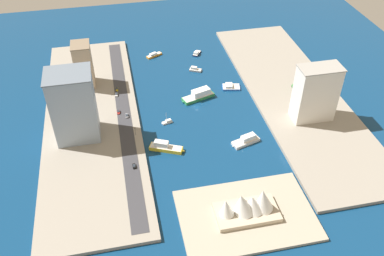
# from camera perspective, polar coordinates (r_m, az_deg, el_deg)

# --- Properties ---
(ground_plane) EXTENTS (440.00, 440.00, 0.00)m
(ground_plane) POSITION_cam_1_polar(r_m,az_deg,el_deg) (332.92, 0.67, 2.82)
(ground_plane) COLOR navy
(quay_west) EXTENTS (70.00, 240.00, 2.58)m
(quay_west) POSITION_cam_1_polar(r_m,az_deg,el_deg) (356.01, 13.70, 4.52)
(quay_west) COLOR gray
(quay_west) RESTS_ON ground_plane
(quay_east) EXTENTS (70.00, 240.00, 2.58)m
(quay_east) POSITION_cam_1_polar(r_m,az_deg,el_deg) (327.61, -13.46, 1.16)
(quay_east) COLOR gray
(quay_east) RESTS_ON ground_plane
(peninsula_point) EXTENTS (79.57, 53.21, 2.00)m
(peninsula_point) POSITION_cam_1_polar(r_m,az_deg,el_deg) (254.88, 7.40, -11.67)
(peninsula_point) COLOR #A89E89
(peninsula_point) RESTS_ON ground_plane
(road_strip) EXTENTS (10.32, 228.00, 0.15)m
(road_strip) POSITION_cam_1_polar(r_m,az_deg,el_deg) (326.01, -9.27, 1.91)
(road_strip) COLOR #38383D
(road_strip) RESTS_ON quay_east
(catamaran_blue) EXTENTS (16.53, 12.14, 3.61)m
(catamaran_blue) POSITION_cam_1_polar(r_m,az_deg,el_deg) (356.55, 5.28, 5.63)
(catamaran_blue) COLOR blue
(catamaran_blue) RESTS_ON ground_plane
(ferry_white_commuter) EXTENTS (22.29, 13.25, 5.78)m
(ferry_white_commuter) POSITION_cam_1_polar(r_m,az_deg,el_deg) (301.15, 7.42, -1.64)
(ferry_white_commuter) COLOR silver
(ferry_white_commuter) RESTS_ON ground_plane
(yacht_sleek_gray) EXTENTS (12.04, 9.23, 3.98)m
(yacht_sleek_gray) POSITION_cam_1_polar(r_m,az_deg,el_deg) (378.40, 0.43, 7.99)
(yacht_sleek_gray) COLOR #999EA3
(yacht_sleek_gray) RESTS_ON ground_plane
(sailboat_small_white) EXTENTS (9.00, 5.22, 10.01)m
(sailboat_small_white) POSITION_cam_1_polar(r_m,az_deg,el_deg) (317.15, -3.40, 0.86)
(sailboat_small_white) COLOR white
(sailboat_small_white) RESTS_ON ground_plane
(ferry_green_doubledeck) EXTENTS (28.97, 16.47, 7.60)m
(ferry_green_doubledeck) POSITION_cam_1_polar(r_m,az_deg,el_deg) (342.05, 0.99, 4.54)
(ferry_green_doubledeck) COLOR #2D8C4C
(ferry_green_doubledeck) RESTS_ON ground_plane
(water_taxi_orange) EXTENTS (16.10, 10.72, 3.61)m
(water_taxi_orange) POSITION_cam_1_polar(r_m,az_deg,el_deg) (402.76, -5.20, 9.88)
(water_taxi_orange) COLOR orange
(water_taxi_orange) RESTS_ON ground_plane
(ferry_yellow_fast) EXTENTS (24.79, 15.30, 7.10)m
(ferry_yellow_fast) POSITION_cam_1_polar(r_m,az_deg,el_deg) (292.94, -3.67, -2.62)
(ferry_yellow_fast) COLOR yellow
(ferry_yellow_fast) RESTS_ON ground_plane
(patrol_launch_navy) EXTENTS (10.17, 12.02, 3.44)m
(patrol_launch_navy) POSITION_cam_1_polar(r_m,az_deg,el_deg) (404.41, 0.64, 10.16)
(patrol_launch_navy) COLOR #1E284C
(patrol_launch_navy) RESTS_ON ground_plane
(apartment_midrise_tan) EXTENTS (14.92, 18.35, 37.43)m
(apartment_midrise_tan) POSITION_cam_1_polar(r_m,az_deg,el_deg) (357.44, -14.57, 8.34)
(apartment_midrise_tan) COLOR tan
(apartment_midrise_tan) RESTS_ON quay_east
(tower_tall_glass) EXTENTS (30.64, 25.30, 51.72)m
(tower_tall_glass) POSITION_cam_1_polar(r_m,az_deg,el_deg) (297.54, -15.82, 2.91)
(tower_tall_glass) COLOR #8C9EB2
(tower_tall_glass) RESTS_ON quay_east
(hotel_broad_white) EXTENTS (31.07, 16.60, 43.66)m
(hotel_broad_white) POSITION_cam_1_polar(r_m,az_deg,el_deg) (318.95, 16.48, 4.56)
(hotel_broad_white) COLOR silver
(hotel_broad_white) RESTS_ON quay_west
(sedan_silver) EXTENTS (2.02, 4.76, 1.65)m
(sedan_silver) POSITION_cam_1_polar(r_m,az_deg,el_deg) (322.39, -8.85, 1.68)
(sedan_silver) COLOR black
(sedan_silver) RESTS_ON road_strip
(suv_black) EXTENTS (2.22, 4.60, 1.52)m
(suv_black) POSITION_cam_1_polar(r_m,az_deg,el_deg) (279.78, -7.89, -5.16)
(suv_black) COLOR black
(suv_black) RESTS_ON road_strip
(pickup_red) EXTENTS (2.07, 4.84, 1.64)m
(pickup_red) POSITION_cam_1_polar(r_m,az_deg,el_deg) (327.36, -9.98, 2.19)
(pickup_red) COLOR black
(pickup_red) RESTS_ON road_strip
(van_white) EXTENTS (2.10, 5.04, 1.61)m
(van_white) POSITION_cam_1_polar(r_m,az_deg,el_deg) (347.13, -10.27, 4.53)
(van_white) COLOR black
(van_white) RESTS_ON road_strip
(taxi_yellow_cab) EXTENTS (1.88, 4.69, 1.59)m
(taxi_yellow_cab) POSITION_cam_1_polar(r_m,az_deg,el_deg) (353.63, -10.19, 5.25)
(taxi_yellow_cab) COLOR black
(taxi_yellow_cab) RESTS_ON road_strip
(traffic_light_waterfront) EXTENTS (0.36, 0.36, 6.50)m
(traffic_light_waterfront) POSITION_cam_1_polar(r_m,az_deg,el_deg) (302.38, -7.76, -0.29)
(traffic_light_waterfront) COLOR black
(traffic_light_waterfront) RESTS_ON quay_east
(opera_landmark) EXTENTS (37.37, 20.39, 18.88)m
(opera_landmark) POSITION_cam_1_polar(r_m,az_deg,el_deg) (248.44, 7.69, -10.39)
(opera_landmark) COLOR #BCAD93
(opera_landmark) RESTS_ON peninsula_point
(park_tree_cluster) EXTENTS (13.21, 11.18, 7.48)m
(park_tree_cluster) POSITION_cam_1_polar(r_m,az_deg,el_deg) (359.17, 14.26, 5.98)
(park_tree_cluster) COLOR brown
(park_tree_cluster) RESTS_ON quay_west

